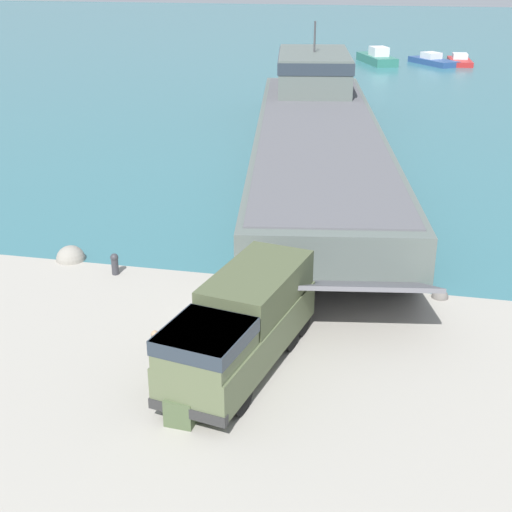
{
  "coord_description": "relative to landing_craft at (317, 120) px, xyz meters",
  "views": [
    {
      "loc": [
        5.34,
        -22.0,
        12.31
      ],
      "look_at": [
        0.09,
        2.08,
        1.92
      ],
      "focal_mm": 50.0,
      "sensor_mm": 36.0,
      "label": 1
    }
  ],
  "objects": [
    {
      "name": "moored_boat_a",
      "position": [
        11.72,
        44.62,
        -1.39
      ],
      "size": [
        2.92,
        6.65,
        1.26
      ],
      "rotation": [
        0.0,
        0.0,
        3.21
      ],
      "color": "#B22323",
      "rests_on": "ground_plane"
    },
    {
      "name": "military_truck",
      "position": [
        1.65,
        -29.61,
        -0.26
      ],
      "size": [
        3.8,
        7.74,
        2.92
      ],
      "rotation": [
        0.0,
        0.0,
        -1.77
      ],
      "color": "#566042",
      "rests_on": "ground_plane"
    },
    {
      "name": "ground_plane",
      "position": [
        1.01,
        -27.0,
        -1.81
      ],
      "size": [
        240.0,
        240.0,
        0.0
      ],
      "primitive_type": "plane",
      "color": "#9E998E"
    },
    {
      "name": "soldier_on_ramp",
      "position": [
        -0.76,
        -30.92,
        -0.81
      ],
      "size": [
        0.38,
        0.5,
        1.74
      ],
      "rotation": [
        0.0,
        0.0,
        3.49
      ],
      "color": "#475638",
      "rests_on": "ground_plane"
    },
    {
      "name": "mooring_bollard",
      "position": [
        -5.21,
        -23.64,
        -1.31
      ],
      "size": [
        0.34,
        0.34,
        0.93
      ],
      "color": "#333338",
      "rests_on": "ground_plane"
    },
    {
      "name": "landing_craft",
      "position": [
        0.0,
        0.0,
        0.0
      ],
      "size": [
        14.64,
        44.97,
        7.54
      ],
      "rotation": [
        0.0,
        0.0,
        0.17
      ],
      "color": "#56605B",
      "rests_on": "ground_plane"
    },
    {
      "name": "shoreline_rock_b",
      "position": [
        8.06,
        -23.01,
        -1.81
      ],
      "size": [
        0.67,
        0.67,
        0.67
      ],
      "primitive_type": "sphere",
      "color": "#66605B",
      "rests_on": "ground_plane"
    },
    {
      "name": "moored_boat_c",
      "position": [
        1.68,
        43.04,
        -1.13
      ],
      "size": [
        5.6,
        8.32,
        2.06
      ],
      "rotation": [
        0.0,
        0.0,
        0.41
      ],
      "color": "#2D7060",
      "rests_on": "ground_plane"
    },
    {
      "name": "moored_boat_b",
      "position": [
        8.48,
        43.71,
        -1.35
      ],
      "size": [
        6.28,
        7.15,
        1.39
      ],
      "rotation": [
        0.0,
        0.0,
        3.79
      ],
      "color": "navy",
      "rests_on": "ground_plane"
    },
    {
      "name": "water_surface",
      "position": [
        1.01,
        67.26,
        -1.81
      ],
      "size": [
        240.0,
        180.0,
        0.01
      ],
      "primitive_type": "cube",
      "color": "#336B75",
      "rests_on": "ground_plane"
    },
    {
      "name": "cargo_crate",
      "position": [
        0.69,
        -32.76,
        -1.4
      ],
      "size": [
        0.91,
        1.07,
        0.84
      ],
      "primitive_type": "cube",
      "rotation": [
        0.0,
        0.0,
        -0.08
      ],
      "color": "#475638",
      "rests_on": "ground_plane"
    },
    {
      "name": "shoreline_rock_a",
      "position": [
        -7.74,
        -22.61,
        -1.81
      ],
      "size": [
        1.28,
        1.28,
        1.28
      ],
      "primitive_type": "sphere",
      "color": "gray",
      "rests_on": "ground_plane"
    }
  ]
}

